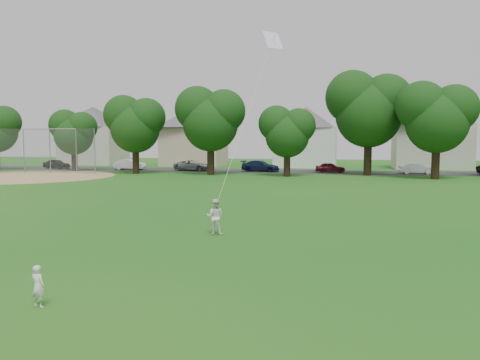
% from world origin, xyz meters
% --- Properties ---
extents(ground, '(160.00, 160.00, 0.00)m').
position_xyz_m(ground, '(0.00, 0.00, 0.00)').
color(ground, '#145816').
rests_on(ground, ground).
extents(street, '(90.00, 7.00, 0.01)m').
position_xyz_m(street, '(0.00, 42.00, 0.01)').
color(street, '#2D2D30').
rests_on(street, ground).
extents(dirt_infield, '(18.00, 18.00, 0.02)m').
position_xyz_m(dirt_infield, '(-26.00, 28.00, 0.01)').
color(dirt_infield, '#9E7F51').
rests_on(dirt_infield, ground).
extents(toddler, '(0.36, 0.27, 0.92)m').
position_xyz_m(toddler, '(-0.86, -3.86, 0.46)').
color(toddler, white).
rests_on(toddler, ground).
extents(older_boy, '(0.68, 0.54, 1.36)m').
position_xyz_m(older_boy, '(0.68, 4.47, 0.68)').
color(older_boy, white).
rests_on(older_boy, ground).
extents(kite, '(1.37, 2.03, 7.65)m').
position_xyz_m(kite, '(1.52, 6.00, 4.37)').
color(kite, white).
rests_on(kite, ground).
extents(baseball_backstop, '(10.91, 3.98, 4.89)m').
position_xyz_m(baseball_backstop, '(-26.74, 33.33, 2.45)').
color(baseball_backstop, gray).
rests_on(baseball_backstop, ground).
extents(tree_row, '(82.74, 9.79, 11.09)m').
position_xyz_m(tree_row, '(7.23, 36.04, 6.25)').
color(tree_row, black).
rests_on(tree_row, ground).
extents(parked_cars, '(73.70, 2.69, 1.29)m').
position_xyz_m(parked_cars, '(4.68, 41.00, 0.63)').
color(parked_cars, black).
rests_on(parked_cars, ground).
extents(house_row, '(76.81, 13.18, 10.41)m').
position_xyz_m(house_row, '(0.45, 52.00, 5.10)').
color(house_row, beige).
rests_on(house_row, ground).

